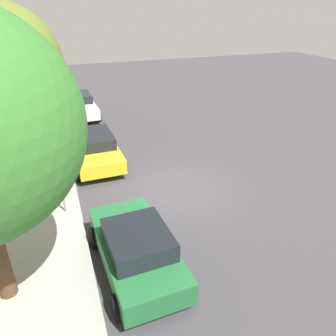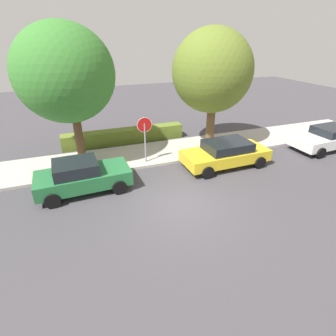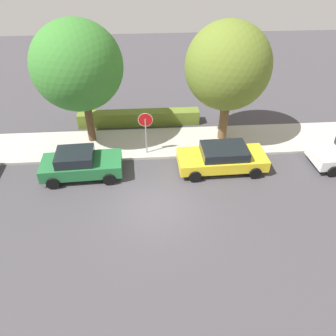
% 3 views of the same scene
% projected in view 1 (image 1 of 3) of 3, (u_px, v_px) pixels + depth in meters
% --- Properties ---
extents(ground_plane, '(60.00, 60.00, 0.00)m').
position_uv_depth(ground_plane, '(176.00, 189.00, 13.09)').
color(ground_plane, '#423F44').
extents(sidewalk_curb, '(32.00, 3.19, 0.14)m').
position_uv_depth(sidewalk_curb, '(33.00, 214.00, 11.45)').
color(sidewalk_curb, '#B2ADA3').
rests_on(sidewalk_curb, ground_plane).
extents(stop_sign, '(0.79, 0.08, 2.61)m').
position_uv_depth(stop_sign, '(59.00, 169.00, 10.73)').
color(stop_sign, gray).
rests_on(stop_sign, ground_plane).
extents(parked_car_green, '(4.11, 2.17, 1.47)m').
position_uv_depth(parked_car_green, '(136.00, 248.00, 8.89)').
color(parked_car_green, '#236B38').
rests_on(parked_car_green, ground_plane).
extents(parked_car_yellow, '(4.62, 2.20, 1.36)m').
position_uv_depth(parked_car_yellow, '(94.00, 147.00, 15.00)').
color(parked_car_yellow, yellow).
rests_on(parked_car_yellow, ground_plane).
extents(parked_car_white, '(4.51, 2.22, 1.37)m').
position_uv_depth(parked_car_white, '(79.00, 105.00, 20.99)').
color(parked_car_white, white).
rests_on(parked_car_white, ground_plane).
extents(street_tree_mid_block, '(4.61, 4.61, 6.81)m').
position_uv_depth(street_tree_mid_block, '(3.00, 65.00, 12.83)').
color(street_tree_mid_block, brown).
rests_on(street_tree_mid_block, ground_plane).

